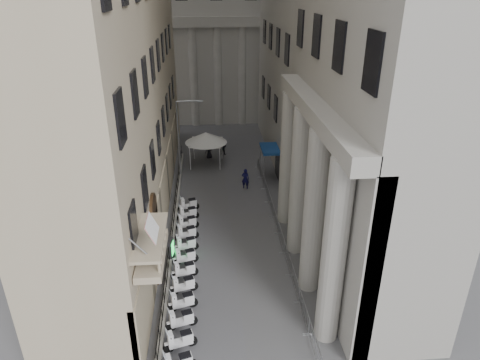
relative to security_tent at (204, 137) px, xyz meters
The scene contains 30 objects.
iron_fence 12.52m from the security_tent, 101.51° to the right, with size 0.30×28.00×1.40m, color black, non-canonical shape.
blue_awning 7.73m from the security_tent, 33.25° to the right, with size 1.60×3.00×3.00m, color navy, non-canonical shape.
flag 25.20m from the security_tent, 94.88° to the right, with size 1.00×1.40×8.20m, color #9E0C11, non-canonical shape.
scooter_1 24.48m from the security_tent, 93.26° to the right, with size 0.56×1.40×1.50m, color white, non-canonical shape.
scooter_2 23.05m from the security_tent, 93.46° to the right, with size 0.56×1.40×1.50m, color white, non-canonical shape.
scooter_3 21.62m from the security_tent, 93.70° to the right, with size 0.56×1.40×1.50m, color white, non-canonical shape.
scooter_4 20.20m from the security_tent, 93.96° to the right, with size 0.56×1.40×1.50m, color white, non-canonical shape.
scooter_5 18.77m from the security_tent, 94.27° to the right, with size 0.56×1.40×1.50m, color white, non-canonical shape.
scooter_6 17.35m from the security_tent, 94.63° to the right, with size 0.56×1.40×1.50m, color white, non-canonical shape.
scooter_7 15.93m from the security_tent, 95.06° to the right, with size 0.56×1.40×1.50m, color white, non-canonical shape.
scooter_8 14.52m from the security_tent, 95.57° to the right, with size 0.56×1.40×1.50m, color white, non-canonical shape.
scooter_9 13.12m from the security_tent, 96.20° to the right, with size 0.56×1.40×1.50m, color white, non-canonical shape.
scooter_10 11.72m from the security_tent, 96.98° to the right, with size 0.56×1.40×1.50m, color white, non-canonical shape.
scooter_11 10.34m from the security_tent, 97.99° to the right, with size 0.56×1.40×1.50m, color white, non-canonical shape.
barrier_0 25.82m from the security_tent, 78.20° to the right, with size 0.60×2.40×1.10m, color #96989D, non-canonical shape.
barrier_1 23.40m from the security_tent, 76.94° to the right, with size 0.60×2.40×1.10m, color #96989D, non-canonical shape.
barrier_2 20.99m from the security_tent, 75.38° to the right, with size 0.60×2.40×1.10m, color #96989D, non-canonical shape.
barrier_3 18.61m from the security_tent, 73.42° to the right, with size 0.60×2.40×1.10m, color #96989D, non-canonical shape.
barrier_4 16.26m from the security_tent, 70.86° to the right, with size 0.60×2.40×1.10m, color #96989D, non-canonical shape.
barrier_5 13.96m from the security_tent, 67.43° to the right, with size 0.60×2.40×1.10m, color #96989D, non-canonical shape.
barrier_6 11.75m from the security_tent, 62.60° to the right, with size 0.60×2.40×1.10m, color #96989D, non-canonical shape.
barrier_7 9.68m from the security_tent, 55.46° to the right, with size 0.60×2.40×1.10m, color #96989D, non-canonical shape.
barrier_8 7.86m from the security_tent, 44.32° to the right, with size 0.60×2.40×1.10m, color #96989D, non-canonical shape.
barrier_9 6.52m from the security_tent, 26.58° to the right, with size 0.60×2.40×1.10m, color #96989D, non-canonical shape.
security_tent is the anchor object (origin of this frame).
street_lamp 4.14m from the security_tent, 122.45° to the right, with size 2.42×0.29×7.39m.
info_kiosk 16.95m from the security_tent, 97.94° to the right, with size 0.36×0.80×1.64m.
pedestrian_a 7.30m from the security_tent, 59.77° to the right, with size 0.68×0.45×1.88m, color #0E0D35.
pedestrian_b 3.73m from the security_tent, 52.38° to the left, with size 0.83×0.64×1.70m, color black.
pedestrian_c 2.53m from the security_tent, 73.85° to the left, with size 0.79×0.51×1.61m, color black.
Camera 1 is at (-1.57, -10.54, 16.84)m, focal length 32.00 mm.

